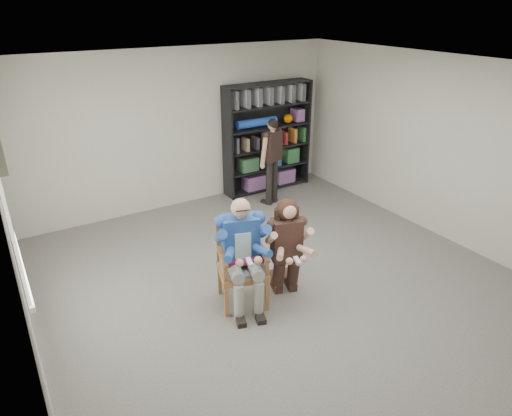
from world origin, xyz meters
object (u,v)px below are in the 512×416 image
armchair (242,265)px  standing_man (272,162)px  bookshelf (268,138)px  kneeling_woman (287,249)px  seated_man (242,253)px

armchair → standing_man: 3.14m
armchair → bookshelf: size_ratio=0.52×
armchair → kneeling_woman: bearing=5.7°
armchair → bookshelf: bearing=70.2°
seated_man → standing_man: (2.00, 2.40, 0.10)m
bookshelf → standing_man: size_ratio=1.30×
kneeling_woman → bookshelf: bookshelf is taller
bookshelf → standing_man: (-0.33, -0.68, -0.24)m
armchair → standing_man: standing_man is taller
armchair → kneeling_woman: kneeling_woman is taller
armchair → kneeling_woman: (0.58, -0.12, 0.10)m
kneeling_woman → bookshelf: size_ratio=0.62×
seated_man → standing_man: 3.13m
kneeling_woman → standing_man: standing_man is taller
seated_man → bookshelf: bookshelf is taller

